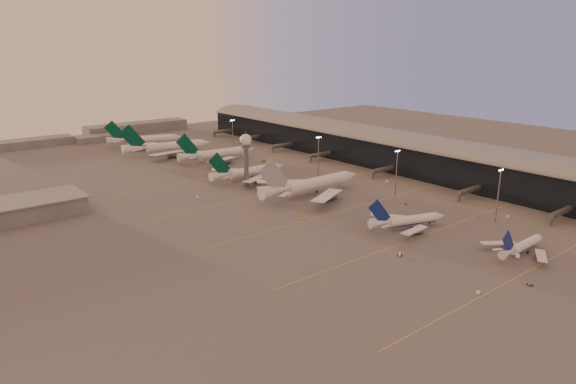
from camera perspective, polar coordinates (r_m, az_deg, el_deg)
ground at (r=203.09m, az=13.81°, el=-6.70°), size 700.00×700.00×0.00m
taxiway_markings at (r=258.46m, az=8.09°, el=-1.38°), size 180.00×185.25×0.02m
terminal at (r=347.27m, az=10.50°, el=4.84°), size 57.00×362.00×23.04m
radar_tower at (r=284.66m, az=-4.70°, el=4.72°), size 6.40×6.40×31.10m
mast_a at (r=245.41m, az=22.35°, el=-0.07°), size 3.60×0.56×25.00m
mast_b at (r=272.44m, az=11.97°, el=2.34°), size 3.60×0.56×25.00m
mast_c at (r=305.74m, az=3.40°, el=4.17°), size 3.60×0.56×25.00m
mast_d at (r=374.92m, az=-6.16°, el=6.34°), size 3.60×0.56×25.00m
distant_horizon at (r=468.40m, az=-19.29°, el=6.28°), size 165.00×37.50×9.00m
narrowbody_near at (r=215.90m, az=24.60°, el=-5.61°), size 32.78×26.17×12.81m
narrowbody_mid at (r=228.15m, az=13.14°, el=-3.26°), size 37.21×29.21×15.04m
widebody_white at (r=271.44m, az=2.72°, el=0.54°), size 68.05×54.52×23.94m
greentail_a at (r=303.75m, az=-4.35°, el=2.05°), size 52.16×42.13×18.95m
greentail_b at (r=353.90m, az=-7.75°, el=4.05°), size 58.23×46.87×21.15m
greentail_c at (r=381.20m, az=-13.15°, el=4.72°), size 64.99×52.07×23.76m
greentail_d at (r=418.50m, az=-15.55°, el=5.48°), size 56.20×44.69×21.08m
gsv_truck_a at (r=178.50m, az=20.48°, el=-10.23°), size 5.05×1.96×2.04m
gsv_tug_near at (r=190.54m, az=25.30°, el=-9.28°), size 3.23×3.69×0.90m
gsv_catering_a at (r=257.05m, az=23.27°, el=-2.19°), size 5.58×3.90×4.19m
gsv_tug_mid at (r=199.67m, az=12.30°, el=-6.83°), size 3.98×4.38×1.07m
gsv_truck_b at (r=261.75m, az=13.04°, el=-1.19°), size 5.23×3.41×1.99m
gsv_truck_c at (r=232.98m, az=1.70°, el=-2.94°), size 4.96×4.36×1.98m
gsv_catering_b at (r=302.07m, az=11.01°, el=1.49°), size 5.78×3.80×4.37m
gsv_tug_far at (r=281.80m, az=-0.81°, el=0.39°), size 4.53×4.26×1.12m
gsv_truck_d at (r=269.54m, az=-10.14°, el=-0.46°), size 3.00×6.26×2.43m
gsv_tug_hangar at (r=348.99m, az=-2.74°, el=3.48°), size 4.14×2.81×1.11m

